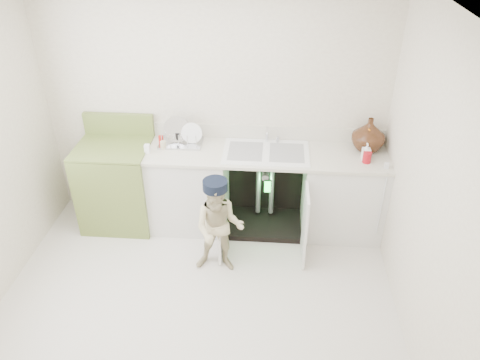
{
  "coord_description": "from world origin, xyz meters",
  "views": [
    {
      "loc": [
        0.61,
        -2.88,
        3.13
      ],
      "look_at": [
        0.33,
        0.7,
        0.88
      ],
      "focal_mm": 35.0,
      "sensor_mm": 36.0,
      "label": 1
    }
  ],
  "objects": [
    {
      "name": "counter_run",
      "position": [
        0.58,
        1.21,
        0.48
      ],
      "size": [
        2.44,
        1.02,
        1.24
      ],
      "color": "silver",
      "rests_on": "ground"
    },
    {
      "name": "room_shell",
      "position": [
        0.0,
        0.0,
        1.25
      ],
      "size": [
        6.0,
        5.5,
        1.26
      ],
      "color": "beige",
      "rests_on": "ground"
    },
    {
      "name": "ground",
      "position": [
        0.0,
        0.0,
        0.0
      ],
      "size": [
        3.5,
        3.5,
        0.0
      ],
      "primitive_type": "plane",
      "color": "beige",
      "rests_on": "ground"
    },
    {
      "name": "avocado_stove",
      "position": [
        -1.0,
        1.18,
        0.47
      ],
      "size": [
        0.74,
        0.65,
        1.15
      ],
      "color": "olive",
      "rests_on": "ground"
    },
    {
      "name": "repair_worker",
      "position": [
        0.15,
        0.49,
        0.49
      ],
      "size": [
        0.7,
        0.56,
        0.98
      ],
      "rotation": [
        0.0,
        0.0,
        -0.02
      ],
      "color": "beige",
      "rests_on": "ground"
    }
  ]
}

